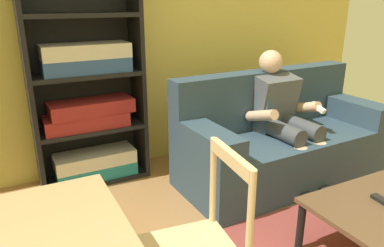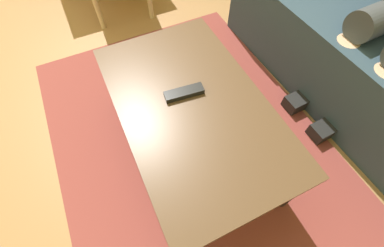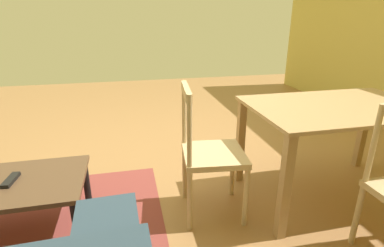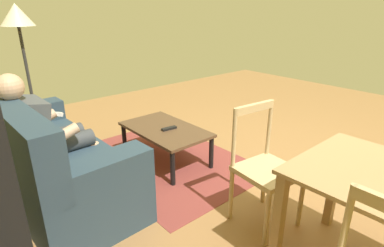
{
  "view_description": "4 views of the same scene",
  "coord_description": "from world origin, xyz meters",
  "px_view_note": "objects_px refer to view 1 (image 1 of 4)",
  "views": [
    {
      "loc": [
        -0.87,
        -0.39,
        1.58
      ],
      "look_at": [
        0.05,
        1.39,
        0.9
      ],
      "focal_mm": 34.16,
      "sensor_mm": 36.0,
      "label": 1
    },
    {
      "loc": [
        1.71,
        0.56,
        1.24
      ],
      "look_at": [
        1.14,
        0.83,
        0.23
      ],
      "focal_mm": 23.35,
      "sensor_mm": 36.0,
      "label": 2
    },
    {
      "loc": [
        0.33,
        2.65,
        1.37
      ],
      "look_at": [
        0.05,
        1.39,
        0.9
      ],
      "focal_mm": 27.63,
      "sensor_mm": 36.0,
      "label": 3
    },
    {
      "loc": [
        -1.4,
        2.65,
        1.63
      ],
      "look_at": [
        0.05,
        1.39,
        0.9
      ],
      "focal_mm": 28.72,
      "sensor_mm": 36.0,
      "label": 4
    }
  ],
  "objects_px": {
    "couch": "(279,140)",
    "person_lounging": "(283,115)",
    "tv_remote": "(384,202)",
    "bookshelf": "(88,95)"
  },
  "relations": [
    {
      "from": "couch",
      "to": "bookshelf",
      "type": "relative_size",
      "value": 1.0
    },
    {
      "from": "person_lounging",
      "to": "bookshelf",
      "type": "height_order",
      "value": "bookshelf"
    },
    {
      "from": "couch",
      "to": "person_lounging",
      "type": "relative_size",
      "value": 1.69
    },
    {
      "from": "person_lounging",
      "to": "bookshelf",
      "type": "xyz_separation_m",
      "value": [
        -1.53,
        0.76,
        0.2
      ]
    },
    {
      "from": "bookshelf",
      "to": "tv_remote",
      "type": "bearing_deg",
      "value": -55.0
    },
    {
      "from": "couch",
      "to": "tv_remote",
      "type": "relative_size",
      "value": 11.52
    },
    {
      "from": "person_lounging",
      "to": "tv_remote",
      "type": "relative_size",
      "value": 6.81
    },
    {
      "from": "couch",
      "to": "person_lounging",
      "type": "xyz_separation_m",
      "value": [
        -0.02,
        -0.03,
        0.25
      ]
    },
    {
      "from": "person_lounging",
      "to": "couch",
      "type": "bearing_deg",
      "value": 64.22
    },
    {
      "from": "person_lounging",
      "to": "bookshelf",
      "type": "relative_size",
      "value": 0.59
    }
  ]
}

